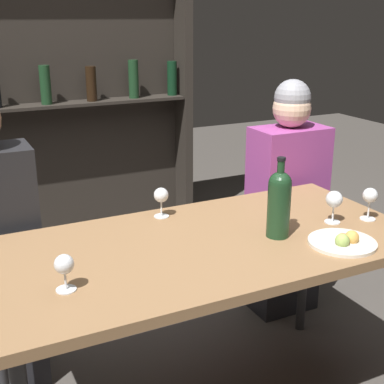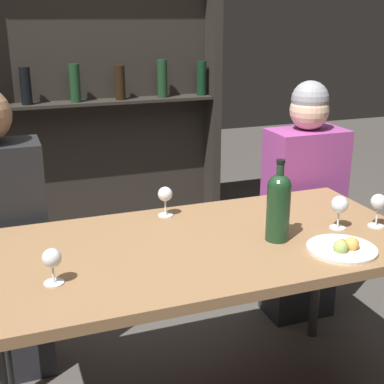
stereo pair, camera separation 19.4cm
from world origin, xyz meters
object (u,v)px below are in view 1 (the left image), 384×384
object	(u,v)px
wine_glass_0	(334,200)
wine_glass_3	(161,197)
wine_bottle	(279,201)
wine_glass_2	(370,197)
seated_person_right	(286,205)
wine_glass_1	(64,266)
food_plate_0	(343,241)

from	to	relation	value
wine_glass_0	wine_glass_3	world-z (taller)	wine_glass_0
wine_bottle	wine_glass_2	distance (m)	0.41
wine_glass_3	seated_person_right	distance (m)	0.86
wine_bottle	seated_person_right	world-z (taller)	seated_person_right
wine_glass_1	food_plate_0	distance (m)	0.95
wine_glass_1	wine_glass_2	xyz separation A→B (m)	(1.20, 0.04, 0.01)
wine_glass_2	wine_glass_0	bearing A→B (deg)	166.35
wine_glass_0	food_plate_0	size ratio (longest dim) A/B	0.54
wine_glass_0	wine_glass_2	world-z (taller)	wine_glass_2
wine_glass_0	wine_glass_1	size ratio (longest dim) A/B	1.13
wine_glass_0	wine_glass_2	bearing A→B (deg)	-13.65
food_plate_0	wine_bottle	bearing A→B (deg)	134.24
wine_glass_1	wine_glass_0	bearing A→B (deg)	4.09
wine_glass_2	food_plate_0	distance (m)	0.30
wine_glass_2	seated_person_right	distance (m)	0.69
wine_bottle	wine_glass_0	bearing A→B (deg)	3.30
wine_bottle	wine_glass_1	distance (m)	0.79
wine_glass_2	food_plate_0	bearing A→B (deg)	-149.86
wine_glass_2	seated_person_right	size ratio (longest dim) A/B	0.11
wine_bottle	wine_glass_3	xyz separation A→B (m)	(-0.30, 0.36, -0.05)
wine_glass_2	seated_person_right	world-z (taller)	seated_person_right
wine_glass_2	food_plate_0	xyz separation A→B (m)	(-0.25, -0.15, -0.08)
wine_glass_0	seated_person_right	size ratio (longest dim) A/B	0.11
wine_glass_0	wine_glass_2	distance (m)	0.15
wine_bottle	food_plate_0	distance (m)	0.26
wine_glass_0	food_plate_0	distance (m)	0.22
wine_bottle	wine_glass_3	world-z (taller)	wine_bottle
wine_bottle	wine_glass_1	world-z (taller)	wine_bottle
wine_glass_1	food_plate_0	world-z (taller)	wine_glass_1
wine_glass_2	wine_bottle	bearing A→B (deg)	177.21
wine_bottle	seated_person_right	size ratio (longest dim) A/B	0.24
wine_bottle	wine_glass_0	xyz separation A→B (m)	(0.27, 0.02, -0.04)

